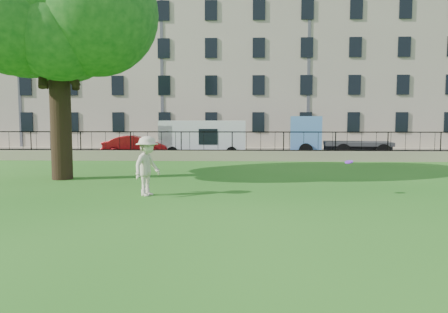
{
  "coord_description": "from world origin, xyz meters",
  "views": [
    {
      "loc": [
        0.5,
        -13.5,
        2.49
      ],
      "look_at": [
        -0.15,
        3.5,
        1.0
      ],
      "focal_mm": 35.0,
      "sensor_mm": 36.0,
      "label": 1
    }
  ],
  "objects_px": {
    "man": "(147,166)",
    "white_van": "(203,138)",
    "blue_truck": "(339,136)",
    "tree": "(54,4)",
    "frisbee": "(349,162)",
    "red_sedan": "(136,146)"
  },
  "relations": [
    {
      "from": "tree",
      "to": "red_sedan",
      "type": "xyz_separation_m",
      "value": [
        0.66,
        10.3,
        -6.37
      ]
    },
    {
      "from": "red_sedan",
      "to": "frisbee",
      "type": "bearing_deg",
      "value": -149.74
    },
    {
      "from": "man",
      "to": "blue_truck",
      "type": "distance_m",
      "value": 17.78
    },
    {
      "from": "tree",
      "to": "man",
      "type": "relative_size",
      "value": 5.48
    },
    {
      "from": "man",
      "to": "red_sedan",
      "type": "height_order",
      "value": "man"
    },
    {
      "from": "blue_truck",
      "to": "red_sedan",
      "type": "bearing_deg",
      "value": -168.92
    },
    {
      "from": "white_van",
      "to": "red_sedan",
      "type": "bearing_deg",
      "value": -170.28
    },
    {
      "from": "frisbee",
      "to": "red_sedan",
      "type": "relative_size",
      "value": 0.06
    },
    {
      "from": "man",
      "to": "white_van",
      "type": "height_order",
      "value": "white_van"
    },
    {
      "from": "red_sedan",
      "to": "white_van",
      "type": "bearing_deg",
      "value": -85.73
    },
    {
      "from": "tree",
      "to": "frisbee",
      "type": "bearing_deg",
      "value": -17.42
    },
    {
      "from": "man",
      "to": "red_sedan",
      "type": "xyz_separation_m",
      "value": [
        -3.8,
        14.07,
        -0.28
      ]
    },
    {
      "from": "man",
      "to": "tree",
      "type": "bearing_deg",
      "value": 72.51
    },
    {
      "from": "tree",
      "to": "red_sedan",
      "type": "relative_size",
      "value": 2.54
    },
    {
      "from": "tree",
      "to": "blue_truck",
      "type": "distance_m",
      "value": 18.8
    },
    {
      "from": "blue_truck",
      "to": "tree",
      "type": "bearing_deg",
      "value": -134.12
    },
    {
      "from": "frisbee",
      "to": "white_van",
      "type": "distance_m",
      "value": 15.75
    },
    {
      "from": "man",
      "to": "white_van",
      "type": "relative_size",
      "value": 0.35
    },
    {
      "from": "man",
      "to": "white_van",
      "type": "xyz_separation_m",
      "value": [
        0.5,
        14.9,
        0.21
      ]
    },
    {
      "from": "man",
      "to": "blue_truck",
      "type": "xyz_separation_m",
      "value": [
        9.43,
        15.07,
        0.35
      ]
    },
    {
      "from": "red_sedan",
      "to": "white_van",
      "type": "relative_size",
      "value": 0.75
    },
    {
      "from": "frisbee",
      "to": "white_van",
      "type": "height_order",
      "value": "white_van"
    }
  ]
}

